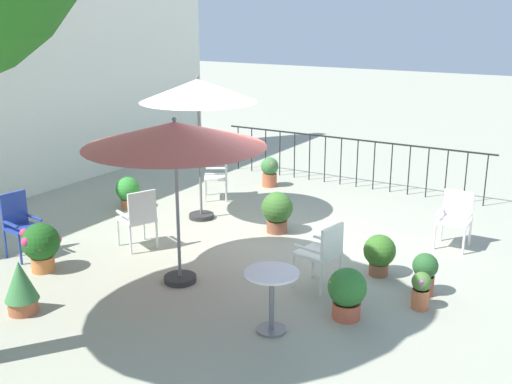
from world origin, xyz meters
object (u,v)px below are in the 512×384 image
at_px(patio_umbrella_1, 198,92).
at_px(potted_plant_1, 128,191).
at_px(patio_chair_0, 455,215).
at_px(potted_plant_4, 277,210).
at_px(patio_chair_1, 19,221).
at_px(potted_plant_2, 421,289).
at_px(potted_plant_6, 270,171).
at_px(patio_chair_3, 139,215).
at_px(potted_plant_5, 21,286).
at_px(potted_plant_3, 379,253).
at_px(potted_plant_8, 425,272).
at_px(potted_plant_7, 41,245).
at_px(cafe_table_0, 272,291).
at_px(potted_plant_0, 347,291).
at_px(patio_chair_2, 220,173).
at_px(patio_umbrella_0, 175,136).
at_px(patio_chair_4, 323,250).

bearing_deg(patio_umbrella_1, potted_plant_1, 98.19).
distance_m(patio_chair_0, potted_plant_4, 2.81).
xyz_separation_m(patio_umbrella_1, patio_chair_1, (-2.81, 1.28, -1.69)).
distance_m(potted_plant_2, potted_plant_6, 5.80).
distance_m(patio_chair_3, potted_plant_5, 2.36).
bearing_deg(potted_plant_1, potted_plant_3, -95.62).
bearing_deg(potted_plant_8, potted_plant_7, 112.74).
distance_m(patio_umbrella_1, potted_plant_7, 3.59).
bearing_deg(patio_chair_1, cafe_table_0, -90.65).
bearing_deg(potted_plant_4, patio_chair_1, 135.96).
relative_size(potted_plant_2, potted_plant_6, 0.78).
height_order(potted_plant_0, potted_plant_8, potted_plant_0).
relative_size(patio_chair_2, potted_plant_7, 1.26).
relative_size(potted_plant_0, potted_plant_1, 1.06).
xyz_separation_m(patio_chair_0, patio_chair_2, (0.24, 4.56, 0.01)).
relative_size(potted_plant_6, potted_plant_7, 0.88).
distance_m(patio_umbrella_0, potted_plant_0, 2.88).
bearing_deg(patio_chair_3, potted_plant_5, -175.56).
height_order(patio_umbrella_0, potted_plant_8, patio_umbrella_0).
xyz_separation_m(patio_chair_2, potted_plant_5, (-5.18, -0.61, -0.16)).
relative_size(patio_chair_0, patio_chair_4, 0.96).
distance_m(patio_umbrella_0, patio_chair_4, 2.42).
height_order(patio_chair_0, patio_chair_1, patio_chair_1).
bearing_deg(potted_plant_8, patio_chair_4, 113.11).
bearing_deg(patio_chair_0, potted_plant_0, 170.43).
bearing_deg(patio_chair_1, potted_plant_3, -66.61).
bearing_deg(patio_umbrella_1, patio_chair_1, 155.54).
distance_m(cafe_table_0, potted_plant_5, 3.05).
distance_m(potted_plant_0, potted_plant_4, 3.07).
relative_size(patio_umbrella_1, patio_chair_2, 2.84).
bearing_deg(patio_umbrella_1, patio_chair_0, -77.43).
distance_m(patio_chair_4, potted_plant_0, 0.87).
xyz_separation_m(potted_plant_0, potted_plant_5, (-1.90, 3.43, 0.00)).
bearing_deg(potted_plant_2, patio_chair_0, 4.24).
height_order(patio_chair_1, potted_plant_7, patio_chair_1).
distance_m(patio_umbrella_0, potted_plant_2, 3.62).
height_order(patio_chair_0, potted_plant_8, patio_chair_0).
bearing_deg(potted_plant_0, potted_plant_8, -28.77).
xyz_separation_m(patio_chair_3, potted_plant_4, (1.74, -1.45, -0.16)).
bearing_deg(potted_plant_7, potted_plant_1, 18.63).
bearing_deg(patio_chair_1, patio_umbrella_0, -79.40).
bearing_deg(potted_plant_8, potted_plant_5, 126.68).
height_order(potted_plant_5, potted_plant_8, potted_plant_5).
bearing_deg(patio_umbrella_0, potted_plant_8, -66.00).
height_order(patio_chair_2, potted_plant_6, patio_chair_2).
distance_m(potted_plant_5, potted_plant_7, 1.27).
height_order(patio_chair_3, potted_plant_1, patio_chair_3).
xyz_separation_m(potted_plant_0, potted_plant_4, (2.18, 2.16, 0.03)).
relative_size(cafe_table_0, potted_plant_5, 1.09).
height_order(potted_plant_1, potted_plant_3, potted_plant_1).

